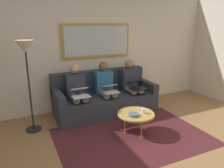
% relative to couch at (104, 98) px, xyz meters
% --- Properties ---
extents(ground_plane, '(6.00, 5.20, 0.10)m').
position_rel_couch_xyz_m(ground_plane, '(0.00, 2.12, -0.36)').
color(ground_plane, olive).
extents(wall_rear, '(6.00, 0.12, 2.60)m').
position_rel_couch_xyz_m(wall_rear, '(0.00, -0.48, 0.99)').
color(wall_rear, beige).
rests_on(wall_rear, ground_plane).
extents(area_rug, '(2.60, 1.80, 0.01)m').
position_rel_couch_xyz_m(area_rug, '(0.00, 1.27, -0.31)').
color(area_rug, '#4C1E23').
rests_on(area_rug, ground_plane).
extents(couch, '(2.20, 0.90, 0.90)m').
position_rel_couch_xyz_m(couch, '(0.00, 0.00, 0.00)').
color(couch, '#2D333D').
rests_on(couch, ground_plane).
extents(framed_mirror, '(1.59, 0.05, 0.74)m').
position_rel_couch_xyz_m(framed_mirror, '(0.00, -0.39, 1.24)').
color(framed_mirror, '#B7892D').
extents(coffee_table, '(0.65, 0.65, 0.42)m').
position_rel_couch_xyz_m(coffee_table, '(-0.10, 1.22, 0.08)').
color(coffee_table, tan).
rests_on(coffee_table, ground_plane).
extents(cup, '(0.07, 0.07, 0.09)m').
position_rel_couch_xyz_m(cup, '(-0.21, 1.27, 0.14)').
color(cup, silver).
rests_on(cup, coffee_table).
extents(bowl, '(0.17, 0.17, 0.05)m').
position_rel_couch_xyz_m(bowl, '(0.00, 1.30, 0.12)').
color(bowl, slate).
rests_on(bowl, coffee_table).
extents(person_left, '(0.38, 0.58, 1.14)m').
position_rel_couch_xyz_m(person_left, '(-0.64, 0.07, 0.30)').
color(person_left, '#2D3342').
rests_on(person_left, couch).
extents(laptop_black, '(0.34, 0.38, 0.17)m').
position_rel_couch_xyz_m(laptop_black, '(-0.64, 0.30, 0.32)').
color(laptop_black, black).
extents(person_middle, '(0.38, 0.58, 1.14)m').
position_rel_couch_xyz_m(person_middle, '(0.00, 0.07, 0.30)').
color(person_middle, '#235B84').
rests_on(person_middle, couch).
extents(laptop_silver, '(0.31, 0.35, 0.15)m').
position_rel_couch_xyz_m(laptop_silver, '(0.00, 0.31, 0.32)').
color(laptop_silver, silver).
extents(person_right, '(0.38, 0.58, 1.14)m').
position_rel_couch_xyz_m(person_right, '(0.64, 0.07, 0.30)').
color(person_right, '#2D3342').
rests_on(person_right, couch).
extents(laptop_white, '(0.34, 0.37, 0.16)m').
position_rel_couch_xyz_m(laptop_white, '(0.64, 0.30, 0.31)').
color(laptop_white, white).
extents(standing_lamp, '(0.32, 0.32, 1.66)m').
position_rel_couch_xyz_m(standing_lamp, '(1.55, 0.27, 1.06)').
color(standing_lamp, black).
rests_on(standing_lamp, ground_plane).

